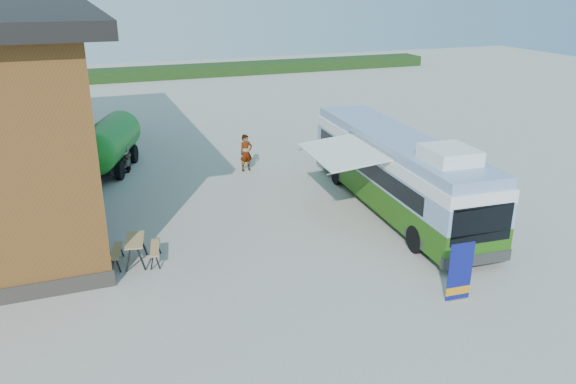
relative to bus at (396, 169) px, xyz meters
name	(u,v)px	position (x,y,z in m)	size (l,w,h in m)	color
ground	(317,250)	(-4.29, -2.31, -1.64)	(100.00, 100.00, 0.00)	#BCB7AD
hedge	(236,69)	(3.71, 35.69, -1.14)	(40.00, 3.00, 1.00)	#264419
bus	(396,169)	(0.00, 0.00, 0.00)	(3.10, 11.32, 3.44)	#396D12
awning	(348,151)	(-2.02, 0.16, 0.86)	(2.68, 4.03, 0.50)	white
banner	(460,277)	(-1.83, -6.53, -0.93)	(0.76, 0.21, 1.74)	navy
picnic_table	(135,246)	(-9.99, -1.11, -1.03)	(1.65, 1.52, 0.82)	#AD8252
person_a	(246,153)	(-4.02, 6.63, -0.77)	(0.64, 0.42, 1.75)	#999999
person_b	(123,154)	(-9.43, 8.40, -0.74)	(0.88, 0.69, 1.81)	#999999
slurry_tanker	(109,142)	(-9.99, 8.91, -0.26)	(3.40, 6.21, 2.41)	#167E1D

